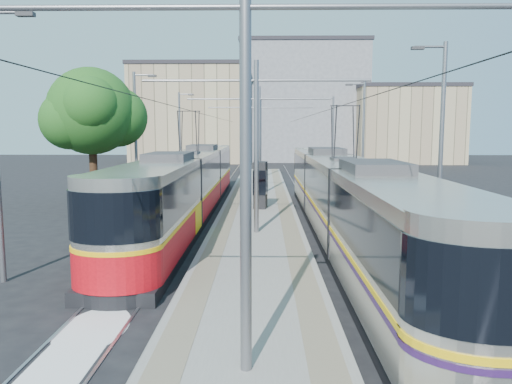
{
  "coord_description": "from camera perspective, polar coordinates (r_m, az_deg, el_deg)",
  "views": [
    {
      "loc": [
        0.31,
        -12.4,
        4.51
      ],
      "look_at": [
        -0.06,
        11.1,
        1.6
      ],
      "focal_mm": 35.0,
      "sensor_mm": 36.0,
      "label": 1
    }
  ],
  "objects": [
    {
      "name": "tram_right",
      "position": [
        20.94,
        9.94,
        -0.32
      ],
      "size": [
        2.43,
        28.37,
        5.5
      ],
      "color": "black",
      "rests_on": "ground"
    },
    {
      "name": "ground",
      "position": [
        13.2,
        -0.5,
        -12.93
      ],
      "size": [
        160.0,
        160.0,
        0.0
      ],
      "primitive_type": "plane",
      "color": "black",
      "rests_on": "ground"
    },
    {
      "name": "tactile_strip_left",
      "position": [
        29.75,
        -2.5,
        -1.07
      ],
      "size": [
        0.7,
        50.0,
        0.01
      ],
      "primitive_type": "cube",
      "color": "gray",
      "rests_on": "platform"
    },
    {
      "name": "catenary",
      "position": [
        26.55,
        0.24,
        7.09
      ],
      "size": [
        9.2,
        70.0,
        7.0
      ],
      "color": "slate",
      "rests_on": "platform"
    },
    {
      "name": "track_arrow",
      "position": [
        11.13,
        -20.72,
        -17.3
      ],
      "size": [
        1.2,
        5.0,
        0.01
      ],
      "primitive_type": "cube",
      "color": "silver",
      "rests_on": "ground"
    },
    {
      "name": "building_left",
      "position": [
        73.16,
        -7.29,
        8.83
      ],
      "size": [
        16.32,
        12.24,
        13.66
      ],
      "color": "tan",
      "rests_on": "ground"
    },
    {
      "name": "building_centre",
      "position": [
        76.72,
        5.23,
        10.1
      ],
      "size": [
        18.36,
        14.28,
        17.19
      ],
      "color": "gray",
      "rests_on": "ground"
    },
    {
      "name": "tram_left",
      "position": [
        26.52,
        -7.58,
        0.94
      ],
      "size": [
        2.43,
        28.25,
        5.5
      ],
      "color": "black",
      "rests_on": "ground"
    },
    {
      "name": "platform",
      "position": [
        29.72,
        0.3,
        -1.37
      ],
      "size": [
        4.0,
        50.0,
        0.3
      ],
      "primitive_type": "cube",
      "color": "gray",
      "rests_on": "ground"
    },
    {
      "name": "shelter",
      "position": [
        27.08,
        0.51,
        0.95
      ],
      "size": [
        0.83,
        1.22,
        2.53
      ],
      "rotation": [
        0.0,
        0.0,
        -0.11
      ],
      "color": "black",
      "rests_on": "platform"
    },
    {
      "name": "street_lamps",
      "position": [
        33.4,
        0.37,
        6.5
      ],
      "size": [
        15.18,
        38.22,
        8.0
      ],
      "color": "slate",
      "rests_on": "ground"
    },
    {
      "name": "tactile_strip_right",
      "position": [
        29.72,
        3.09,
        -1.08
      ],
      "size": [
        0.7,
        50.0,
        0.01
      ],
      "primitive_type": "cube",
      "color": "gray",
      "rests_on": "platform"
    },
    {
      "name": "tree",
      "position": [
        31.28,
        -17.59,
        8.6
      ],
      "size": [
        5.63,
        5.2,
        8.17
      ],
      "color": "#382314",
      "rests_on": "ground"
    },
    {
      "name": "rails",
      "position": [
        29.74,
        0.3,
        -1.63
      ],
      "size": [
        8.71,
        70.0,
        0.03
      ],
      "color": "gray",
      "rests_on": "ground"
    },
    {
      "name": "building_right",
      "position": [
        73.1,
        16.67,
        7.41
      ],
      "size": [
        14.28,
        10.2,
        10.64
      ],
      "color": "tan",
      "rests_on": "ground"
    }
  ]
}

